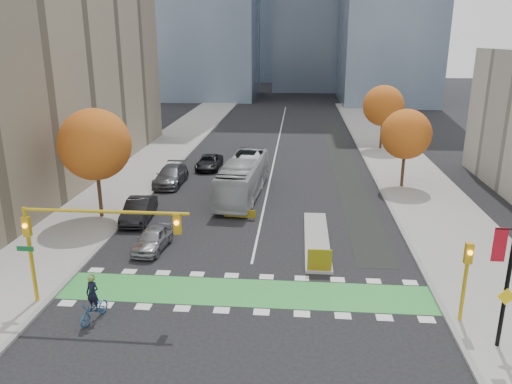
% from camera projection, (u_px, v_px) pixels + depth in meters
% --- Properties ---
extents(ground, '(300.00, 300.00, 0.00)m').
position_uv_depth(ground, '(242.00, 307.00, 25.17)').
color(ground, black).
rests_on(ground, ground).
extents(sidewalk_west, '(7.00, 120.00, 0.15)m').
position_uv_depth(sidewalk_west, '(119.00, 186.00, 45.27)').
color(sidewalk_west, gray).
rests_on(sidewalk_west, ground).
extents(sidewalk_east, '(7.00, 120.00, 0.15)m').
position_uv_depth(sidewalk_east, '(423.00, 194.00, 43.06)').
color(sidewalk_east, gray).
rests_on(sidewalk_east, ground).
extents(curb_west, '(0.30, 120.00, 0.16)m').
position_uv_depth(curb_west, '(157.00, 187.00, 44.99)').
color(curb_west, gray).
rests_on(curb_west, ground).
extents(curb_east, '(0.30, 120.00, 0.16)m').
position_uv_depth(curb_east, '(382.00, 193.00, 43.34)').
color(curb_east, gray).
rests_on(curb_east, ground).
extents(bike_crossing, '(20.00, 3.00, 0.01)m').
position_uv_depth(bike_crossing, '(245.00, 292.00, 26.59)').
color(bike_crossing, green).
rests_on(bike_crossing, ground).
extents(centre_line, '(0.15, 70.00, 0.01)m').
position_uv_depth(centre_line, '(278.00, 144.00, 63.20)').
color(centre_line, silver).
rests_on(centre_line, ground).
extents(bike_lane_paint, '(2.50, 50.00, 0.01)m').
position_uv_depth(bike_lane_paint, '(344.00, 165.00, 53.08)').
color(bike_lane_paint, black).
rests_on(bike_lane_paint, ground).
extents(median_island, '(1.60, 10.00, 0.16)m').
position_uv_depth(median_island, '(317.00, 239.00, 33.38)').
color(median_island, gray).
rests_on(median_island, ground).
extents(hazard_board, '(1.40, 0.12, 1.30)m').
position_uv_depth(hazard_board, '(320.00, 260.00, 28.60)').
color(hazard_board, yellow).
rests_on(hazard_board, median_island).
extents(building_west, '(16.00, 44.00, 25.00)m').
position_uv_depth(building_west, '(1.00, 43.00, 44.33)').
color(building_west, gray).
rests_on(building_west, ground).
extents(tree_west, '(5.20, 5.20, 8.22)m').
position_uv_depth(tree_west, '(95.00, 145.00, 35.89)').
color(tree_west, '#332114').
rests_on(tree_west, ground).
extents(tree_east_near, '(4.40, 4.40, 7.08)m').
position_uv_depth(tree_east_near, '(406.00, 134.00, 43.65)').
color(tree_east_near, '#332114').
rests_on(tree_east_near, ground).
extents(tree_east_far, '(4.80, 4.80, 7.65)m').
position_uv_depth(tree_east_far, '(383.00, 106.00, 58.71)').
color(tree_east_far, '#332114').
rests_on(tree_east_far, ground).
extents(traffic_signal_west, '(8.53, 0.56, 5.20)m').
position_uv_depth(traffic_signal_west, '(78.00, 232.00, 24.13)').
color(traffic_signal_west, '#BF9914').
rests_on(traffic_signal_west, ground).
extents(traffic_signal_east, '(0.35, 0.43, 4.10)m').
position_uv_depth(traffic_signal_east, '(466.00, 271.00, 23.01)').
color(traffic_signal_east, '#BF9914').
rests_on(traffic_signal_east, ground).
extents(cyclist, '(1.20, 2.16, 2.36)m').
position_uv_depth(cyclist, '(94.00, 305.00, 23.80)').
color(cyclist, '#1D5688').
rests_on(cyclist, ground).
extents(bus, '(3.53, 11.85, 3.25)m').
position_uv_depth(bus, '(243.00, 178.00, 42.16)').
color(bus, '#A9AFB0').
rests_on(bus, ground).
extents(parked_car_a, '(2.07, 4.35, 1.44)m').
position_uv_depth(parked_car_a, '(153.00, 239.00, 31.83)').
color(parked_car_a, gray).
rests_on(parked_car_a, ground).
extents(parked_car_b, '(2.00, 5.08, 1.65)m').
position_uv_depth(parked_car_b, '(139.00, 210.00, 36.76)').
color(parked_car_b, black).
rests_on(parked_car_b, ground).
extents(parked_car_c, '(2.45, 5.84, 1.68)m').
position_uv_depth(parked_car_c, '(171.00, 175.00, 45.81)').
color(parked_car_c, '#4E4F53').
rests_on(parked_car_c, ground).
extents(parked_car_d, '(2.34, 5.02, 1.39)m').
position_uv_depth(parked_car_d, '(209.00, 162.00, 51.30)').
color(parked_car_d, black).
rests_on(parked_car_d, ground).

